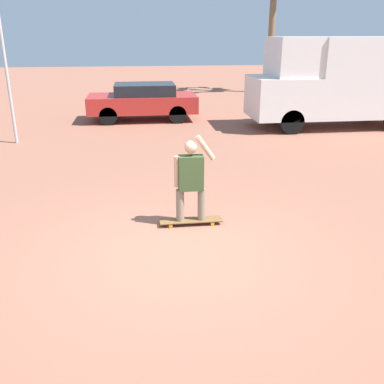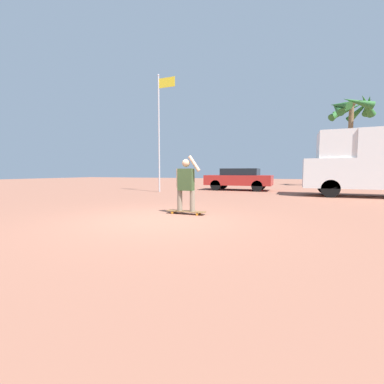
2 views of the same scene
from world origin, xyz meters
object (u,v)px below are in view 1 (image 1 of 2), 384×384
at_px(person_skateboarder, 191,177).
at_px(parked_car_red, 143,100).
at_px(flagpole, 1,9).
at_px(skateboard, 191,220).
at_px(camper_van, 341,79).

bearing_deg(person_skateboarder, parked_car_red, 93.46).
height_order(parked_car_red, flagpole, flagpole).
height_order(skateboard, person_skateboarder, person_skateboarder).
xyz_separation_m(parked_car_red, flagpole, (-3.85, -3.23, 3.04)).
relative_size(skateboard, parked_car_red, 0.27).
relative_size(person_skateboarder, flagpole, 0.23).
bearing_deg(camper_van, skateboard, -129.20).
height_order(skateboard, flagpole, flagpole).
relative_size(person_skateboarder, parked_car_red, 0.37).
bearing_deg(person_skateboarder, skateboard, -0.00).
bearing_deg(flagpole, parked_car_red, 39.96).
bearing_deg(flagpole, person_skateboarder, -55.94).
distance_m(camper_van, parked_car_red, 7.22).
xyz_separation_m(person_skateboarder, camper_van, (6.23, 7.63, 0.78)).
xyz_separation_m(skateboard, flagpole, (-4.45, 6.58, 3.71)).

